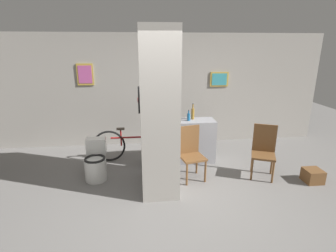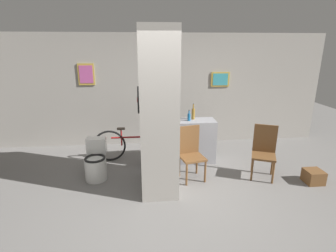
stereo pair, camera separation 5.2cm
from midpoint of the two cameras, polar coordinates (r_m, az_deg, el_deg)
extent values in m
plane|color=slate|center=(4.24, -0.09, -16.03)|extent=(14.00, 14.00, 0.00)
cube|color=gray|center=(6.25, -2.77, 7.71)|extent=(8.00, 0.06, 2.60)
cube|color=#B79338|center=(6.26, -17.83, 10.64)|extent=(0.36, 0.02, 0.48)
cube|color=#B24C8C|center=(6.25, -17.85, 10.63)|extent=(0.30, 0.01, 0.39)
cube|color=#B79338|center=(6.44, 10.86, 9.96)|extent=(0.44, 0.02, 0.34)
cube|color=teal|center=(6.43, 10.90, 9.94)|extent=(0.36, 0.01, 0.28)
cube|color=gray|center=(4.15, -2.49, 2.92)|extent=(0.57, 0.98, 2.60)
cylinder|color=black|center=(3.90, -6.74, 5.65)|extent=(0.03, 0.40, 0.40)
cylinder|color=red|center=(3.90, -6.96, 5.64)|extent=(0.01, 0.07, 0.07)
cube|color=gray|center=(5.38, 1.97, -3.33)|extent=(1.48, 0.44, 0.88)
cylinder|color=silver|center=(4.91, -15.75, -9.12)|extent=(0.39, 0.39, 0.40)
torus|color=black|center=(4.83, -15.95, -6.87)|extent=(0.37, 0.37, 0.04)
cube|color=silver|center=(5.01, -15.63, -4.23)|extent=(0.35, 0.20, 0.30)
cylinder|color=brown|center=(4.57, 3.80, -10.51)|extent=(0.04, 0.04, 0.40)
cylinder|color=brown|center=(4.70, 7.80, -9.78)|extent=(0.04, 0.04, 0.40)
cylinder|color=brown|center=(4.86, 2.17, -8.71)|extent=(0.04, 0.04, 0.40)
cylinder|color=brown|center=(4.99, 5.97, -8.09)|extent=(0.04, 0.04, 0.40)
cube|color=brown|center=(4.68, 5.01, -6.83)|extent=(0.49, 0.49, 0.04)
cube|color=brown|center=(4.74, 4.17, -2.93)|extent=(0.40, 0.12, 0.51)
cylinder|color=brown|center=(4.95, 17.50, -9.04)|extent=(0.04, 0.04, 0.40)
cylinder|color=brown|center=(4.97, 21.59, -9.36)|extent=(0.04, 0.04, 0.40)
cylinder|color=brown|center=(5.27, 17.54, -7.41)|extent=(0.04, 0.04, 0.40)
cylinder|color=brown|center=(5.29, 21.37, -7.72)|extent=(0.04, 0.04, 0.40)
cube|color=brown|center=(5.03, 19.75, -6.09)|extent=(0.53, 0.53, 0.04)
cube|color=brown|center=(5.11, 20.00, -2.45)|extent=(0.38, 0.19, 0.51)
torus|color=black|center=(5.56, -12.94, -4.27)|extent=(0.67, 0.04, 0.67)
torus|color=black|center=(5.53, -2.57, -3.96)|extent=(0.67, 0.04, 0.67)
cylinder|color=maroon|center=(5.46, -7.84, -2.45)|extent=(0.92, 0.04, 0.04)
cylinder|color=maroon|center=(5.47, -10.46, -2.53)|extent=(0.03, 0.03, 0.34)
cylinder|color=maroon|center=(5.47, -3.12, -2.29)|extent=(0.03, 0.03, 0.31)
cube|color=black|center=(5.41, -10.57, -0.61)|extent=(0.16, 0.06, 0.04)
cylinder|color=#262626|center=(5.42, -3.15, -0.73)|extent=(0.03, 0.42, 0.03)
cylinder|color=olive|center=(5.34, 5.13, 2.63)|extent=(0.07, 0.07, 0.22)
cylinder|color=olive|center=(5.31, 5.18, 4.26)|extent=(0.03, 0.03, 0.09)
sphere|color=#333333|center=(5.29, 5.19, 4.84)|extent=(0.03, 0.03, 0.03)
cylinder|color=#19598C|center=(5.24, 4.22, 1.94)|extent=(0.06, 0.06, 0.14)
cylinder|color=#19598C|center=(5.21, 4.25, 3.02)|extent=(0.02, 0.02, 0.06)
sphere|color=#333333|center=(5.20, 4.26, 3.43)|extent=(0.03, 0.03, 0.03)
cube|color=brown|center=(5.34, 28.73, -9.46)|extent=(0.29, 0.29, 0.24)
camera|label=1|loc=(0.03, -90.32, -0.10)|focal=28.00mm
camera|label=2|loc=(0.03, 89.68, 0.10)|focal=28.00mm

